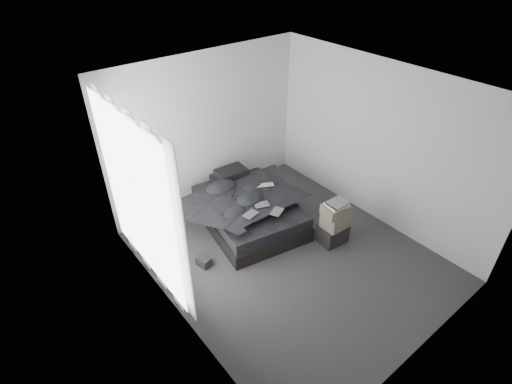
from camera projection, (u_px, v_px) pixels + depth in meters
floor at (289, 257)px, 5.99m from camera, size 3.60×4.20×0.01m
ceiling at (300, 89)px, 4.53m from camera, size 3.60×4.20×0.01m
wall_back at (207, 130)px, 6.61m from camera, size 3.60×0.01×2.60m
wall_front at (441, 276)px, 3.90m from camera, size 3.60×0.01×2.60m
wall_left at (173, 241)px, 4.33m from camera, size 0.01×4.20×2.60m
wall_right at (379, 145)px, 6.19m from camera, size 0.01×4.20×2.60m
window_left at (138, 199)px, 4.89m from camera, size 0.02×2.00×2.30m
curtain_left at (142, 202)px, 4.96m from camera, size 0.06×2.12×2.48m
bed at (249, 217)px, 6.60m from camera, size 1.65×2.01×0.24m
mattress at (249, 206)px, 6.47m from camera, size 1.59×1.95×0.19m
duvet at (250, 198)px, 6.33m from camera, size 1.57×1.74×0.21m
pillow_lower at (228, 179)px, 6.87m from camera, size 0.60×0.46×0.12m
pillow_upper at (231, 172)px, 6.82m from camera, size 0.53×0.38×0.11m
laptop at (265, 183)px, 6.46m from camera, size 0.34×0.30×0.02m
comic_a at (251, 211)px, 5.86m from camera, size 0.25×0.19×0.01m
comic_b at (262, 201)px, 6.06m from camera, size 0.27×0.22×0.01m
comic_c at (277, 207)px, 5.91m from camera, size 0.27×0.23×0.01m
side_stand at (156, 220)px, 6.16m from camera, size 0.48×0.48×0.70m
papers at (153, 201)px, 5.96m from camera, size 0.33×0.30×0.01m
floor_books at (204, 261)px, 5.81m from camera, size 0.18×0.23×0.15m
box_lower at (333, 233)px, 6.20m from camera, size 0.44×0.36×0.30m
box_mid at (335, 220)px, 6.05m from camera, size 0.39×0.31×0.23m
box_upper at (336, 210)px, 5.94m from camera, size 0.41×0.35×0.16m
art_book_white at (337, 204)px, 5.89m from camera, size 0.34×0.28×0.03m
art_book_snake at (338, 203)px, 5.87m from camera, size 0.30×0.24×0.03m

